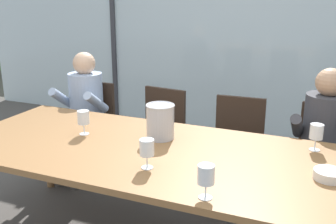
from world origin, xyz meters
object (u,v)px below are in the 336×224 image
Objects in this scene: person_pale_blue_shirt at (82,107)px; tasting_bowl at (329,175)px; wine_glass_by_left_taster at (206,176)px; chair_left_of_center at (159,129)px; chair_center at (237,141)px; wine_glass_near_bucket at (316,133)px; dining_table at (147,157)px; wine_glass_center_pour at (83,118)px; wine_glass_by_right_taster at (147,149)px; chair_near_curtain at (91,120)px; ice_bucket_primary at (160,121)px; chair_right_of_center at (322,152)px; person_charcoal_jacket at (323,138)px.

person_pale_blue_shirt is 7.25× the size of tasting_bowl.
chair_left_of_center is at bearing 121.42° from wine_glass_by_left_taster.
wine_glass_near_bucket is at bearing -45.07° from chair_center.
chair_center is at bearing 126.21° from tasting_bowl.
dining_table is 1.09m from wine_glass_near_bucket.
chair_left_of_center is at bearing 174.16° from chair_center.
chair_left_of_center reaches higher than tasting_bowl.
wine_glass_center_pour is at bearing -168.31° from wine_glass_near_bucket.
wine_glass_near_bucket is at bearing 36.71° from wine_glass_by_right_taster.
chair_left_of_center is at bearing 3.75° from chair_near_curtain.
wine_glass_center_pour is at bearing -165.51° from ice_bucket_primary.
tasting_bowl is 0.94× the size of wine_glass_by_left_taster.
chair_left_of_center is 1.01m from wine_glass_center_pour.
dining_table is 1.10m from tasting_bowl.
ice_bucket_primary is (-1.06, -0.77, 0.36)m from chair_right_of_center.
wine_glass_by_left_taster and wine_glass_center_pour have the same top height.
wine_glass_center_pour is at bearing -138.60° from chair_center.
chair_left_of_center is 0.73× the size of person_pale_blue_shirt.
person_pale_blue_shirt is 2.09m from wine_glass_by_left_taster.
ice_bucket_primary reaches higher than chair_near_curtain.
tasting_bowl is (2.19, -1.01, 0.26)m from chair_near_curtain.
person_pale_blue_shirt reaches higher than tasting_bowl.
wine_glass_by_left_taster is at bearing -118.51° from wine_glass_near_bucket.
chair_near_curtain is 4.98× the size of wine_glass_by_right_taster.
tasting_bowl is 0.94× the size of wine_glass_by_right_taster.
person_charcoal_jacket is at bearing 38.64° from dining_table.
chair_center is 4.98× the size of wine_glass_center_pour.
wine_glass_near_bucket and wine_glass_center_pour have the same top height.
chair_near_curtain is 0.23m from person_pale_blue_shirt.
person_charcoal_jacket is 1.45m from wine_glass_by_right_taster.
person_charcoal_jacket is at bearing 50.00° from wine_glass_by_right_taster.
ice_bucket_primary is at bearing -147.50° from person_charcoal_jacket.
chair_near_curtain is 1.14m from wine_glass_center_pour.
person_pale_blue_shirt is at bearing 167.89° from wine_glass_near_bucket.
wine_glass_by_left_taster is 1.20m from wine_glass_center_pour.
chair_left_of_center and chair_right_of_center have the same top height.
chair_near_curtain is 3.57× the size of ice_bucket_primary.
person_pale_blue_shirt reaches higher than wine_glass_center_pour.
chair_center is (0.38, 0.96, -0.18)m from dining_table.
chair_left_of_center is 0.77m from person_pale_blue_shirt.
tasting_bowl is at bearing -3.06° from wine_glass_center_pour.
ice_bucket_primary is 1.39× the size of wine_glass_center_pour.
person_pale_blue_shirt is at bearing -160.28° from chair_left_of_center.
person_charcoal_jacket is (1.41, -0.16, 0.17)m from chair_left_of_center.
wine_glass_near_bucket is (1.36, -0.61, 0.35)m from chair_left_of_center.
person_charcoal_jacket reaches higher than wine_glass_by_right_taster.
person_charcoal_jacket is 4.89× the size of ice_bucket_primary.
person_pale_blue_shirt reaches higher than chair_center.
person_pale_blue_shirt is at bearing -80.85° from chair_near_curtain.
wine_glass_center_pour is (-0.53, 0.07, 0.18)m from dining_table.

